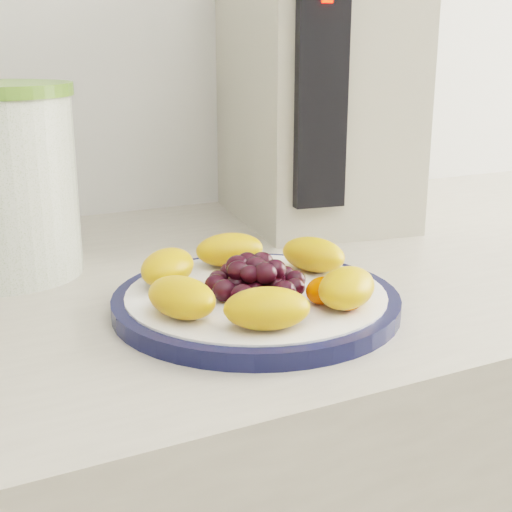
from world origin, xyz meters
name	(u,v)px	position (x,y,z in m)	size (l,w,h in m)	color
plate_rim	(256,302)	(-0.01, 1.08, 0.91)	(0.25, 0.25, 0.01)	#12173A
plate_face	(256,301)	(-0.01, 1.08, 0.91)	(0.23, 0.23, 0.02)	white
canister	(1,188)	(-0.19, 1.28, 0.99)	(0.15, 0.15, 0.18)	#49621F
appliance_body	(314,90)	(0.22, 1.36, 1.07)	(0.19, 0.27, 0.34)	#B5AE9A
appliance_panel	(321,94)	(0.15, 1.23, 1.07)	(0.06, 0.02, 0.25)	black
appliance_led	(327,0)	(0.15, 1.22, 1.17)	(0.01, 0.01, 0.01)	#FF0C05
fruit_plate	(257,277)	(-0.01, 1.07, 0.93)	(0.22, 0.22, 0.03)	orange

